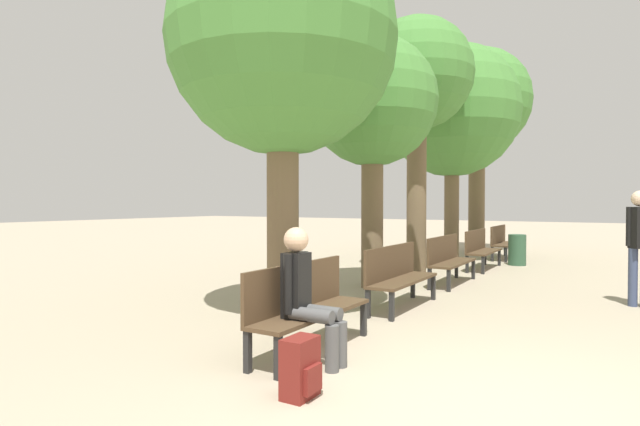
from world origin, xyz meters
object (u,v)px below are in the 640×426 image
(tree_row_1, at_px, (372,105))
(tree_row_4, at_px, (477,103))
(tree_row_0, at_px, (283,43))
(bench_row_4, at_px, (502,240))
(backpack, at_px, (301,368))
(bench_row_0, at_px, (305,301))
(trash_bin, at_px, (517,250))
(bench_row_1, at_px, (397,272))
(person_seated, at_px, (306,292))
(pedestrian_near, at_px, (639,240))
(bench_row_2, at_px, (448,257))
(tree_row_3, at_px, (452,111))
(bench_row_3, at_px, (480,247))
(tree_row_2, at_px, (417,79))

(tree_row_1, bearing_deg, tree_row_4, 90.00)
(tree_row_0, height_order, tree_row_1, tree_row_0)
(bench_row_4, height_order, backpack, bench_row_4)
(bench_row_0, relative_size, backpack, 3.71)
(tree_row_1, xyz_separation_m, trash_bin, (1.67, 4.78, -2.92))
(bench_row_1, xyz_separation_m, backpack, (0.65, -3.56, -0.28))
(person_seated, distance_m, trash_bin, 9.01)
(trash_bin, bearing_deg, tree_row_1, -109.27)
(pedestrian_near, bearing_deg, bench_row_2, 168.66)
(tree_row_3, xyz_separation_m, tree_row_4, (0.00, 2.66, 0.67))
(bench_row_2, distance_m, person_seated, 5.33)
(tree_row_0, relative_size, tree_row_4, 0.82)
(tree_row_4, bearing_deg, person_seated, -83.77)
(tree_row_1, distance_m, backpack, 6.06)
(bench_row_3, height_order, tree_row_2, tree_row_2)
(bench_row_1, height_order, pedestrian_near, pedestrian_near)
(tree_row_2, bearing_deg, tree_row_0, -90.00)
(bench_row_0, xyz_separation_m, bench_row_2, (0.00, 4.99, 0.00))
(tree_row_2, bearing_deg, tree_row_3, 90.00)
(bench_row_3, bearing_deg, bench_row_2, -90.00)
(tree_row_4, bearing_deg, trash_bin, -59.20)
(tree_row_3, relative_size, pedestrian_near, 3.34)
(bench_row_3, relative_size, tree_row_1, 0.39)
(bench_row_3, distance_m, tree_row_3, 3.84)
(tree_row_2, xyz_separation_m, tree_row_4, (0.00, 5.32, 0.38))
(tree_row_1, bearing_deg, tree_row_0, -90.00)
(tree_row_1, distance_m, person_seated, 5.12)
(tree_row_3, bearing_deg, bench_row_4, 47.85)
(bench_row_1, height_order, tree_row_3, tree_row_3)
(bench_row_1, bearing_deg, bench_row_4, 90.00)
(tree_row_4, bearing_deg, tree_row_3, -90.00)
(bench_row_1, relative_size, bench_row_4, 1.00)
(tree_row_1, xyz_separation_m, tree_row_4, (0.00, 7.59, 1.33))
(bench_row_2, bearing_deg, bench_row_4, 90.00)
(tree_row_2, bearing_deg, bench_row_0, -80.24)
(pedestrian_near, bearing_deg, backpack, -113.63)
(bench_row_4, relative_size, pedestrian_near, 1.03)
(tree_row_0, bearing_deg, person_seated, -47.96)
(bench_row_0, relative_size, tree_row_1, 0.39)
(bench_row_2, xyz_separation_m, bench_row_4, (0.00, 4.99, 0.00))
(bench_row_1, relative_size, bench_row_3, 1.00)
(bench_row_0, bearing_deg, bench_row_2, 90.00)
(pedestrian_near, bearing_deg, tree_row_2, 156.59)
(bench_row_0, height_order, person_seated, person_seated)
(bench_row_2, distance_m, tree_row_3, 5.25)
(bench_row_1, xyz_separation_m, bench_row_2, (0.00, 2.49, 0.00))
(tree_row_2, distance_m, person_seated, 7.51)
(trash_bin, bearing_deg, pedestrian_near, -60.57)
(tree_row_2, bearing_deg, bench_row_3, 51.52)
(tree_row_4, xyz_separation_m, person_seated, (1.29, -11.80, -3.95))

